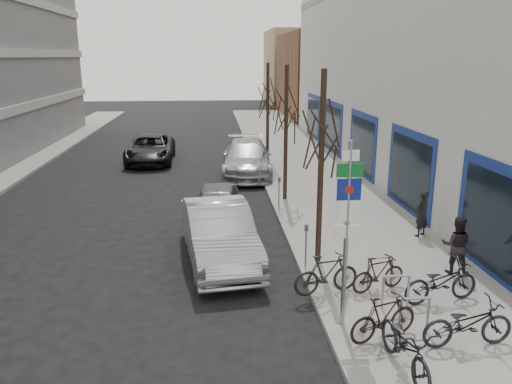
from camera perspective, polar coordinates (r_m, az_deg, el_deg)
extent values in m
plane|color=black|center=(11.19, -2.71, -16.01)|extent=(120.00, 120.00, 0.00)
cube|color=slate|center=(20.95, 8.46, -0.80)|extent=(5.00, 70.00, 0.15)
cube|color=brown|center=(51.36, 10.22, 12.98)|extent=(12.00, 14.00, 8.00)
cube|color=#937A5B|center=(66.04, 7.20, 13.98)|extent=(13.00, 12.00, 9.00)
cylinder|color=gray|center=(10.62, 10.26, -5.43)|extent=(0.10, 0.10, 4.20)
cube|color=white|center=(10.10, 10.78, 4.12)|extent=(0.35, 0.03, 0.22)
cube|color=#0C5926|center=(10.16, 10.69, 2.46)|extent=(0.55, 0.03, 0.28)
cube|color=navy|center=(10.26, 10.59, 0.28)|extent=(0.50, 0.03, 0.45)
cube|color=maroon|center=(10.25, 10.60, 0.26)|extent=(0.18, 0.02, 0.14)
cube|color=white|center=(10.38, 10.47, -2.12)|extent=(0.45, 0.03, 0.45)
cube|color=white|center=(10.52, 10.35, -4.46)|extent=(0.55, 0.03, 0.28)
cylinder|color=gray|center=(11.16, 16.17, -13.50)|extent=(0.06, 0.06, 0.80)
cylinder|color=gray|center=(11.38, 19.07, -13.16)|extent=(0.06, 0.06, 0.80)
cylinder|color=gray|center=(11.08, 17.80, -11.51)|extent=(0.60, 0.06, 0.06)
cylinder|color=gray|center=(12.07, 14.29, -11.07)|extent=(0.06, 0.06, 0.80)
cylinder|color=gray|center=(12.27, 16.98, -10.82)|extent=(0.06, 0.06, 0.80)
cylinder|color=gray|center=(12.00, 15.79, -9.23)|extent=(0.60, 0.06, 0.06)
cylinder|color=gray|center=(13.01, 12.70, -8.98)|extent=(0.06, 0.06, 0.80)
cylinder|color=gray|center=(13.20, 15.22, -8.78)|extent=(0.06, 0.06, 0.80)
cylinder|color=gray|center=(12.94, 14.08, -7.26)|extent=(0.60, 0.06, 0.06)
cylinder|color=black|center=(13.73, 7.41, 2.27)|extent=(0.16, 0.16, 5.50)
cylinder|color=black|center=(20.02, 3.43, 6.43)|extent=(0.16, 0.16, 5.50)
cylinder|color=black|center=(26.41, 1.34, 8.59)|extent=(0.16, 0.16, 5.50)
cylinder|color=gray|center=(13.79, 5.72, -6.56)|extent=(0.05, 0.05, 1.10)
cube|color=#3F3F44|center=(13.57, 5.79, -4.09)|extent=(0.10, 0.08, 0.18)
cylinder|color=gray|center=(18.93, 2.65, -0.42)|extent=(0.05, 0.05, 1.10)
cube|color=#3F3F44|center=(18.78, 2.67, 1.43)|extent=(0.10, 0.08, 0.18)
cylinder|color=gray|center=(24.24, 0.91, 3.08)|extent=(0.05, 0.05, 1.10)
cube|color=#3F3F44|center=(24.11, 0.92, 4.54)|extent=(0.10, 0.08, 0.18)
imported|color=black|center=(9.92, 16.78, -16.08)|extent=(0.75, 2.01, 1.20)
imported|color=black|center=(10.83, 14.39, -13.69)|extent=(1.72, 1.01, 1.00)
imported|color=black|center=(12.70, 20.41, -9.27)|extent=(2.00, 0.92, 1.18)
imported|color=black|center=(12.47, 8.05, -9.22)|extent=(1.79, 0.88, 1.04)
imported|color=black|center=(11.10, 23.08, -13.28)|extent=(1.92, 0.66, 1.16)
imported|color=black|center=(12.87, 13.84, -9.00)|extent=(1.59, 0.90, 0.93)
imported|color=#B2B2B8|center=(14.52, -4.25, -4.76)|extent=(2.46, 5.34, 1.70)
imported|color=#4F5055|center=(17.71, -4.43, -1.53)|extent=(1.99, 4.28, 1.42)
imported|color=#A1A2A6|center=(25.12, -1.03, 3.88)|extent=(2.79, 6.06, 1.72)
imported|color=black|center=(28.94, -11.96, 4.85)|extent=(2.55, 5.46, 1.51)
imported|color=black|center=(16.94, 18.40, -2.32)|extent=(0.67, 0.62, 1.54)
imported|color=black|center=(14.37, 21.93, -5.63)|extent=(0.71, 0.62, 1.61)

